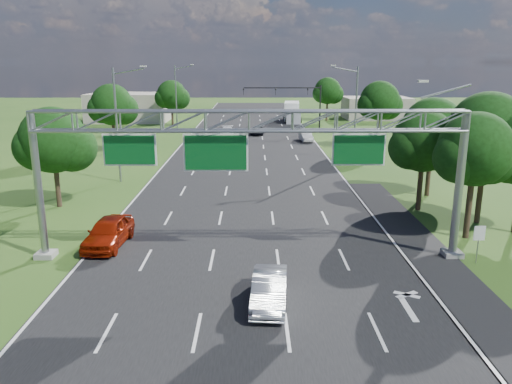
{
  "coord_description": "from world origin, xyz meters",
  "views": [
    {
      "loc": [
        0.44,
        -13.83,
        10.43
      ],
      "look_at": [
        0.62,
        13.35,
        3.35
      ],
      "focal_mm": 35.0,
      "sensor_mm": 36.0,
      "label": 1
    }
  ],
  "objects_px": {
    "red_coupe": "(108,232)",
    "silver_sedan": "(269,289)",
    "traffic_signal": "(298,97)",
    "box_truck": "(292,112)",
    "sign_gantry": "(251,133)",
    "regulatory_sign": "(479,237)"
  },
  "relations": [
    {
      "from": "traffic_signal",
      "to": "silver_sedan",
      "type": "bearing_deg",
      "value": -96.16
    },
    {
      "from": "sign_gantry",
      "to": "regulatory_sign",
      "type": "xyz_separation_m",
      "value": [
        12.07,
        -1.02,
        -5.38
      ]
    },
    {
      "from": "traffic_signal",
      "to": "silver_sedan",
      "type": "xyz_separation_m",
      "value": [
        -6.32,
        -58.59,
        -4.46
      ]
    },
    {
      "from": "box_truck",
      "to": "regulatory_sign",
      "type": "bearing_deg",
      "value": -81.05
    },
    {
      "from": "red_coupe",
      "to": "silver_sedan",
      "type": "height_order",
      "value": "red_coupe"
    },
    {
      "from": "traffic_signal",
      "to": "red_coupe",
      "type": "bearing_deg",
      "value": -106.81
    },
    {
      "from": "regulatory_sign",
      "to": "box_truck",
      "type": "height_order",
      "value": "box_truck"
    },
    {
      "from": "regulatory_sign",
      "to": "red_coupe",
      "type": "bearing_deg",
      "value": 172.24
    },
    {
      "from": "regulatory_sign",
      "to": "sign_gantry",
      "type": "bearing_deg",
      "value": 175.17
    },
    {
      "from": "box_truck",
      "to": "red_coupe",
      "type": "bearing_deg",
      "value": -99.03
    },
    {
      "from": "sign_gantry",
      "to": "traffic_signal",
      "type": "height_order",
      "value": "sign_gantry"
    },
    {
      "from": "red_coupe",
      "to": "box_truck",
      "type": "height_order",
      "value": "box_truck"
    },
    {
      "from": "red_coupe",
      "to": "box_truck",
      "type": "distance_m",
      "value": 65.26
    },
    {
      "from": "sign_gantry",
      "to": "red_coupe",
      "type": "bearing_deg",
      "value": 168.07
    },
    {
      "from": "silver_sedan",
      "to": "traffic_signal",
      "type": "bearing_deg",
      "value": 88.13
    },
    {
      "from": "sign_gantry",
      "to": "traffic_signal",
      "type": "distance_m",
      "value": 53.51
    },
    {
      "from": "traffic_signal",
      "to": "box_truck",
      "type": "height_order",
      "value": "traffic_signal"
    },
    {
      "from": "traffic_signal",
      "to": "silver_sedan",
      "type": "relative_size",
      "value": 2.83
    },
    {
      "from": "traffic_signal",
      "to": "box_truck",
      "type": "xyz_separation_m",
      "value": [
        0.1,
        12.13,
        -3.53
      ]
    },
    {
      "from": "sign_gantry",
      "to": "regulatory_sign",
      "type": "distance_m",
      "value": 13.25
    },
    {
      "from": "regulatory_sign",
      "to": "silver_sedan",
      "type": "distance_m",
      "value": 12.16
    },
    {
      "from": "silver_sedan",
      "to": "box_truck",
      "type": "bearing_deg",
      "value": 89.1
    }
  ]
}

